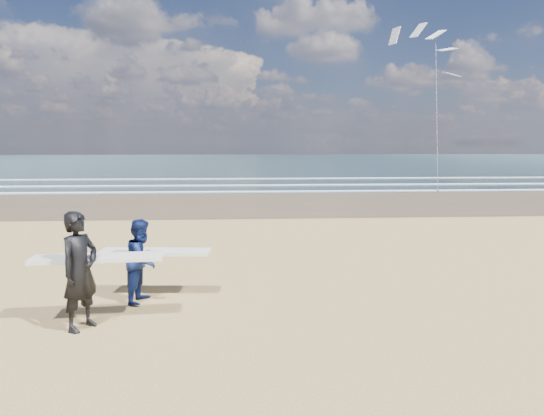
{
  "coord_description": "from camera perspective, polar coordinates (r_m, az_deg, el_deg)",
  "views": [
    {
      "loc": [
        1.89,
        -7.51,
        3.08
      ],
      "look_at": [
        2.74,
        6.0,
        1.26
      ],
      "focal_mm": 32.0,
      "sensor_mm": 36.0,
      "label": 1
    }
  ],
  "objects": [
    {
      "name": "foam_breakers",
      "position": [
        40.07,
        23.31,
        2.7
      ],
      "size": [
        220.0,
        11.7,
        0.05
      ],
      "color": "white",
      "rests_on": "ground"
    },
    {
      "name": "ocean",
      "position": [
        81.61,
        9.26,
        5.41
      ],
      "size": [
        220.0,
        100.0,
        0.02
      ],
      "primitive_type": "cube",
      "color": "#182F36",
      "rests_on": "ground"
    },
    {
      "name": "surfer_near",
      "position": [
        8.67,
        -21.47,
        -6.74
      ],
      "size": [
        2.23,
        1.12,
        1.98
      ],
      "color": "black",
      "rests_on": "ground"
    },
    {
      "name": "kite_1",
      "position": [
        35.18,
        18.79,
        12.69
      ],
      "size": [
        5.76,
        4.73,
        11.65
      ],
      "color": "slate",
      "rests_on": "ground"
    },
    {
      "name": "surfer_far",
      "position": [
        9.82,
        -14.88,
        -5.9
      ],
      "size": [
        2.24,
        1.15,
        1.63
      ],
      "color": "#0C1746",
      "rests_on": "ground"
    }
  ]
}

